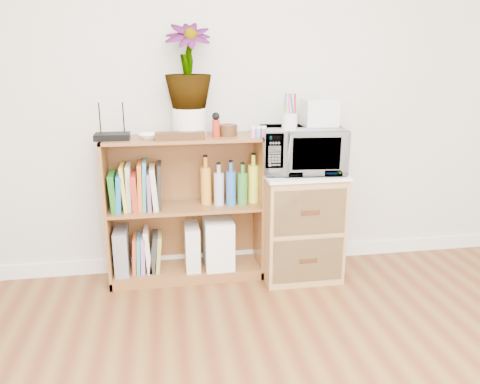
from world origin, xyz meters
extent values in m
cube|color=white|center=(0.00, 2.24, 0.05)|extent=(4.00, 0.02, 0.10)
cube|color=brown|center=(-0.35, 2.10, 0.47)|extent=(1.00, 0.30, 0.95)
cube|color=#9E7542|center=(0.40, 2.02, 0.35)|extent=(0.50, 0.45, 0.70)
imported|color=silver|center=(0.40, 2.02, 0.86)|extent=(0.54, 0.39, 0.28)
cylinder|color=silver|center=(0.29, 1.95, 1.05)|extent=(0.09, 0.09, 0.10)
cube|color=silver|center=(0.53, 2.08, 1.09)|extent=(0.21, 0.18, 0.17)
cube|color=black|center=(-0.77, 2.08, 0.97)|extent=(0.21, 0.14, 0.04)
imported|color=white|center=(-0.55, 2.07, 0.97)|extent=(0.13, 0.13, 0.03)
cylinder|color=white|center=(-0.30, 2.12, 1.04)|extent=(0.21, 0.21, 0.18)
imported|color=#29672C|center=(-0.30, 2.12, 1.38)|extent=(0.28, 0.28, 0.50)
cube|color=#3B1F10|center=(-0.37, 2.00, 0.97)|extent=(0.30, 0.07, 0.05)
cylinder|color=#A72514|center=(-0.15, 2.06, 1.00)|extent=(0.05, 0.05, 0.11)
cylinder|color=#391F0F|center=(-0.06, 2.11, 0.98)|extent=(0.12, 0.12, 0.07)
cube|color=pink|center=(0.11, 2.01, 0.98)|extent=(0.12, 0.04, 0.06)
cube|color=gray|center=(-0.77, 2.10, 0.22)|extent=(0.09, 0.23, 0.29)
cube|color=silver|center=(-0.31, 2.09, 0.22)|extent=(0.09, 0.24, 0.30)
cube|color=white|center=(-0.18, 2.09, 0.24)|extent=(0.10, 0.26, 0.33)
cube|color=white|center=(-0.09, 2.09, 0.23)|extent=(0.10, 0.26, 0.33)
cube|color=#1C651B|center=(-0.79, 2.10, 0.62)|extent=(0.05, 0.20, 0.24)
cube|color=#1C61AC|center=(-0.76, 2.10, 0.62)|extent=(0.04, 0.20, 0.24)
cube|color=yellow|center=(-0.73, 2.10, 0.64)|extent=(0.04, 0.20, 0.29)
cube|color=#B8B7B1|center=(-0.70, 2.10, 0.64)|extent=(0.03, 0.20, 0.29)
cube|color=#A7301C|center=(-0.66, 2.10, 0.62)|extent=(0.04, 0.20, 0.23)
cube|color=#CF6724|center=(-0.63, 2.10, 0.65)|extent=(0.04, 0.20, 0.30)
cube|color=teal|center=(-0.60, 2.10, 0.65)|extent=(0.04, 0.20, 0.31)
cube|color=slate|center=(-0.57, 2.10, 0.62)|extent=(0.02, 0.20, 0.24)
cube|color=beige|center=(-0.54, 2.10, 0.63)|extent=(0.05, 0.20, 0.27)
cube|color=black|center=(-0.51, 2.10, 0.64)|extent=(0.04, 0.20, 0.29)
cylinder|color=orange|center=(-0.21, 2.10, 0.66)|extent=(0.07, 0.07, 0.32)
cylinder|color=#B4BBCC|center=(-0.13, 2.10, 0.64)|extent=(0.07, 0.07, 0.27)
cylinder|color=blue|center=(-0.05, 2.10, 0.64)|extent=(0.06, 0.06, 0.29)
cylinder|color=#33802E|center=(0.02, 2.10, 0.63)|extent=(0.07, 0.07, 0.27)
cylinder|color=#EBF238|center=(0.10, 2.10, 0.66)|extent=(0.07, 0.07, 0.32)
cube|color=#CE4C24|center=(-0.69, 2.10, 0.19)|extent=(0.03, 0.19, 0.24)
cube|color=teal|center=(-0.66, 2.10, 0.19)|extent=(0.03, 0.19, 0.24)
cube|color=#9570A8|center=(-0.63, 2.10, 0.19)|extent=(0.03, 0.19, 0.24)
cube|color=beige|center=(-0.60, 2.10, 0.21)|extent=(0.05, 0.19, 0.28)
cube|color=#2A2A2A|center=(-0.57, 2.10, 0.19)|extent=(0.07, 0.19, 0.25)
cube|color=#9E9449|center=(-0.53, 2.10, 0.19)|extent=(0.05, 0.19, 0.24)
camera|label=1|loc=(-0.47, -0.81, 1.44)|focal=35.00mm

